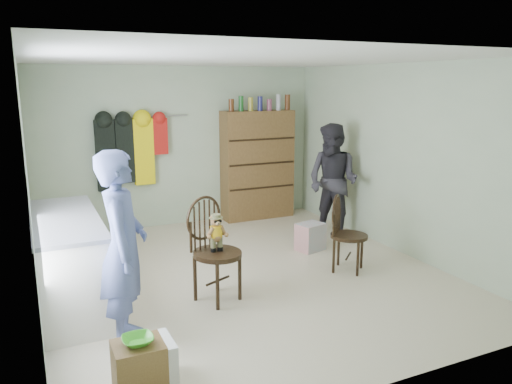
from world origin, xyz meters
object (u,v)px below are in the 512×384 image
counter (68,261)px  chair_front (213,243)px  dresser (257,164)px  chair_far (345,230)px

counter → chair_front: bearing=-19.2°
counter → dresser: size_ratio=0.90×
counter → chair_far: chair_far is taller
counter → chair_front: (1.39, -0.49, 0.15)m
chair_front → dresser: 3.33m
chair_front → chair_far: chair_front is taller
dresser → chair_front: bearing=-123.0°
counter → dresser: dresser is taller
chair_front → chair_far: (1.72, 0.11, -0.12)m
chair_far → chair_front: bearing=139.6°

